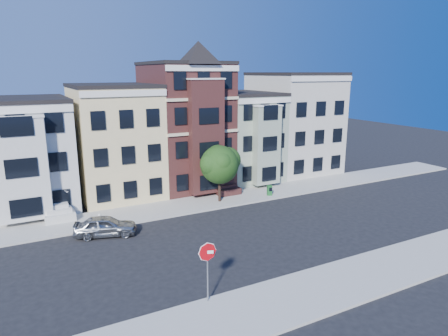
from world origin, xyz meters
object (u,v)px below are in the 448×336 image
parked_car (105,226)px  fire_hydrant (100,221)px  street_tree (219,167)px  newspaper_box (269,190)px  stop_sign (207,269)px

parked_car → fire_hydrant: (-0.03, 1.80, -0.21)m
street_tree → newspaper_box: (4.90, -0.62, -2.62)m
fire_hydrant → stop_sign: (2.74, -12.90, 1.41)m
parked_car → newspaper_box: bearing=-65.1°
fire_hydrant → stop_sign: 13.26m
parked_car → fire_hydrant: 1.81m
newspaper_box → fire_hydrant: size_ratio=1.28×
newspaper_box → fire_hydrant: 15.45m
street_tree → stop_sign: 15.98m
newspaper_box → fire_hydrant: bearing=-157.1°
parked_car → stop_sign: bearing=-149.4°
newspaper_box → stop_sign: 18.41m
parked_car → fire_hydrant: size_ratio=5.81×
stop_sign → newspaper_box: bearing=67.5°
street_tree → newspaper_box: bearing=-7.2°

